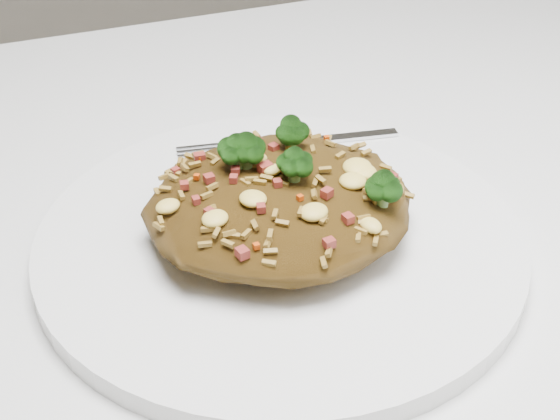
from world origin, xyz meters
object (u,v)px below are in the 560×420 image
(dining_table, at_px, (195,379))
(fried_rice, at_px, (280,192))
(fork, at_px, (300,142))
(plate, at_px, (280,239))

(dining_table, xyz_separation_m, fried_rice, (0.06, 0.00, 0.13))
(fried_rice, distance_m, fork, 0.11)
(plate, height_order, fork, fork)
(fork, bearing_deg, plate, -109.50)
(dining_table, height_order, fried_rice, fried_rice)
(dining_table, distance_m, fried_rice, 0.15)
(plate, bearing_deg, dining_table, -178.25)
(plate, relative_size, fried_rice, 1.86)
(fried_rice, relative_size, fork, 0.99)
(fork, bearing_deg, fried_rice, -109.40)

